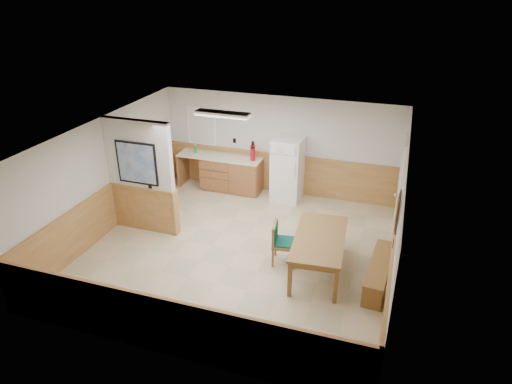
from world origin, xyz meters
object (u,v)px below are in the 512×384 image
(dining_table, at_px, (319,242))
(soap_bottle, at_px, (195,149))
(refrigerator, at_px, (287,169))
(dining_chair, at_px, (280,240))
(dining_bench, at_px, (380,267))
(fire_extinguisher, at_px, (253,152))

(dining_table, distance_m, soap_bottle, 4.84)
(refrigerator, height_order, dining_chair, refrigerator)
(dining_table, distance_m, dining_bench, 1.16)
(refrigerator, bearing_deg, fire_extinguisher, 179.40)
(refrigerator, bearing_deg, dining_bench, -47.10)
(dining_bench, distance_m, dining_chair, 1.90)
(dining_table, height_order, dining_bench, dining_table)
(refrigerator, distance_m, fire_extinguisher, 0.97)
(fire_extinguisher, bearing_deg, refrigerator, 5.90)
(refrigerator, height_order, dining_table, refrigerator)
(dining_chair, relative_size, fire_extinguisher, 1.71)
(refrigerator, height_order, fire_extinguisher, refrigerator)
(dining_table, relative_size, dining_bench, 1.15)
(refrigerator, relative_size, dining_table, 0.84)
(refrigerator, bearing_deg, soap_bottle, -179.87)
(dining_chair, bearing_deg, dining_bench, -11.72)
(refrigerator, relative_size, soap_bottle, 7.98)
(dining_chair, bearing_deg, soap_bottle, 128.99)
(dining_table, distance_m, dining_chair, 0.79)
(dining_chair, height_order, fire_extinguisher, fire_extinguisher)
(dining_bench, xyz_separation_m, dining_chair, (-1.89, 0.10, 0.15))
(dining_bench, distance_m, soap_bottle, 5.81)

